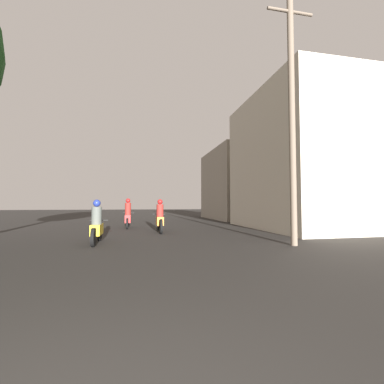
# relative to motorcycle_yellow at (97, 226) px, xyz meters

# --- Properties ---
(motorcycle_yellow) EXTENTS (0.60, 1.85, 1.45)m
(motorcycle_yellow) POSITION_rel_motorcycle_yellow_xyz_m (0.00, 0.00, 0.00)
(motorcycle_yellow) COLOR black
(motorcycle_yellow) RESTS_ON ground_plane
(motorcycle_orange) EXTENTS (0.60, 2.13, 1.52)m
(motorcycle_orange) POSITION_rel_motorcycle_yellow_xyz_m (2.30, 3.03, 0.03)
(motorcycle_orange) COLOR black
(motorcycle_orange) RESTS_ON ground_plane
(motorcycle_red) EXTENTS (0.60, 1.98, 1.60)m
(motorcycle_red) POSITION_rel_motorcycle_yellow_xyz_m (0.77, 5.48, 0.07)
(motorcycle_red) COLOR black
(motorcycle_red) RESTS_ON ground_plane
(building_right_near) EXTENTS (4.48, 7.59, 7.15)m
(building_right_near) POSITION_rel_motorcycle_yellow_xyz_m (9.48, 3.35, 2.99)
(building_right_near) COLOR beige
(building_right_near) RESTS_ON ground_plane
(building_right_far) EXTENTS (4.29, 7.72, 5.90)m
(building_right_far) POSITION_rel_motorcycle_yellow_xyz_m (9.57, 12.09, 2.37)
(building_right_far) COLOR gray
(building_right_far) RESTS_ON ground_plane
(utility_pole_near) EXTENTS (1.60, 0.20, 8.08)m
(utility_pole_near) POSITION_rel_motorcycle_yellow_xyz_m (6.13, -1.65, 3.63)
(utility_pole_near) COLOR #6B5B4C
(utility_pole_near) RESTS_ON ground_plane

